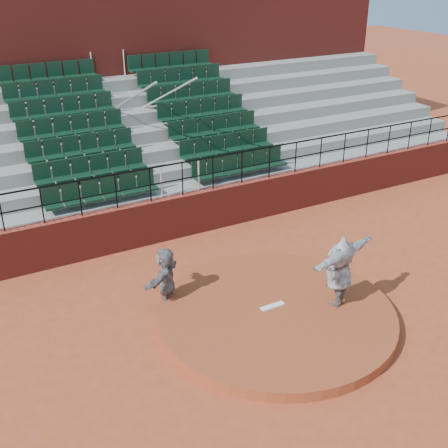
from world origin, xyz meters
The scene contains 9 objects.
ground centered at (0.00, 0.00, 0.00)m, with size 90.00×90.00×0.00m, color #A34224.
pitchers_mound centered at (0.00, 0.00, 0.12)m, with size 5.50×5.50×0.25m, color #953F21.
pitching_rubber centered at (0.00, 0.15, 0.27)m, with size 0.60×0.15×0.03m, color white.
boundary_wall centered at (0.00, 5.00, 0.65)m, with size 24.00×0.30×1.30m, color maroon.
wall_railing centered at (0.00, 5.00, 2.03)m, with size 24.04×0.05×1.03m.
seating_deck centered at (0.00, 8.65, 1.44)m, with size 24.00×5.97×4.63m.
press_box_facade centered at (0.00, 12.60, 3.55)m, with size 24.00×3.00×7.10m, color maroon.
pitcher centered at (1.37, -0.46, 1.14)m, with size 2.18×0.59×1.77m, color black.
fielder centered at (-1.99, 1.75, 0.77)m, with size 1.42×0.45×1.54m, color black.
Camera 1 is at (-6.27, -8.90, 7.63)m, focal length 45.00 mm.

